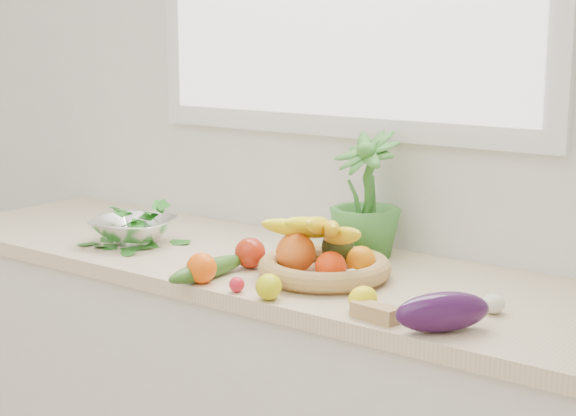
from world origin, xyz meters
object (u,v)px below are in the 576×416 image
Objects in this scene: potted_herb at (365,196)px; eggplant at (443,312)px; apple at (250,253)px; fruit_basket at (323,259)px; cucumber at (208,269)px; colander_with_spinach at (135,223)px.

eggplant is at bearing -42.91° from potted_herb.
apple is 0.39× the size of eggplant.
cucumber is at bearing -142.33° from fruit_basket.
fruit_basket is at bearing 9.76° from apple.
eggplant is 0.62m from potted_herb.
eggplant is 0.63m from cucumber.
cucumber is 0.63× the size of fruit_basket.
eggplant is 0.49× the size of fruit_basket.
potted_herb is 0.66m from colander_with_spinach.
eggplant is at bearing -12.87° from apple.
potted_herb is at bearing 137.09° from eggplant.
fruit_basket is at bearing 3.01° from colander_with_spinach.
eggplant is at bearing -7.80° from colander_with_spinach.
eggplant is at bearing -0.34° from cucumber.
colander_with_spinach reaches higher than cucumber.
cucumber is 0.28m from fruit_basket.
fruit_basket is 0.62m from colander_with_spinach.
colander_with_spinach is (-0.62, -0.03, 0.01)m from fruit_basket.
potted_herb reaches higher than colander_with_spinach.
eggplant is 1.04m from colander_with_spinach.
apple is 0.23× the size of potted_herb.
fruit_basket is at bearing -82.18° from potted_herb.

